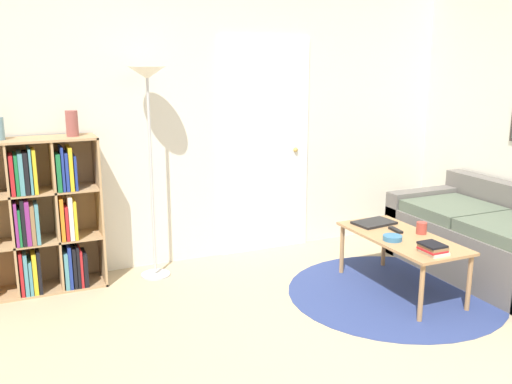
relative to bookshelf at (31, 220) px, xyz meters
name	(u,v)px	position (x,y,z in m)	size (l,w,h in m)	color
ground_plane	(368,377)	(1.68, -2.16, -0.59)	(14.00, 14.00, 0.00)	tan
wall_back	(223,118)	(1.69, 0.22, 0.70)	(7.66, 0.11, 2.60)	silver
rug	(395,292)	(2.59, -1.22, -0.59)	(1.69, 1.69, 0.01)	navy
bookshelf	(31,220)	(0.00, 0.00, 0.00)	(1.02, 0.34, 1.22)	tan
floor_lamp	(148,100)	(0.94, -0.08, 0.90)	(0.30, 0.30, 1.76)	#B7B7BC
couch	(492,242)	(3.60, -1.20, -0.31)	(0.88, 1.68, 0.74)	#66605B
coffee_table	(402,242)	(2.65, -1.19, -0.18)	(0.52, 1.10, 0.45)	#AD7F51
laptop	(374,223)	(2.65, -0.82, -0.13)	(0.36, 0.26, 0.02)	black
bowl	(393,238)	(2.52, -1.24, -0.12)	(0.15, 0.15, 0.04)	teal
book_stack_on_table	(433,249)	(2.59, -1.61, -0.10)	(0.15, 0.19, 0.08)	silver
cup	(422,228)	(2.83, -1.20, -0.09)	(0.08, 0.08, 0.09)	#A33D33
remote	(396,230)	(2.69, -1.06, -0.13)	(0.06, 0.16, 0.02)	black
vase_on_shelf	(72,123)	(0.36, 0.00, 0.73)	(0.09, 0.09, 0.20)	#934C47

